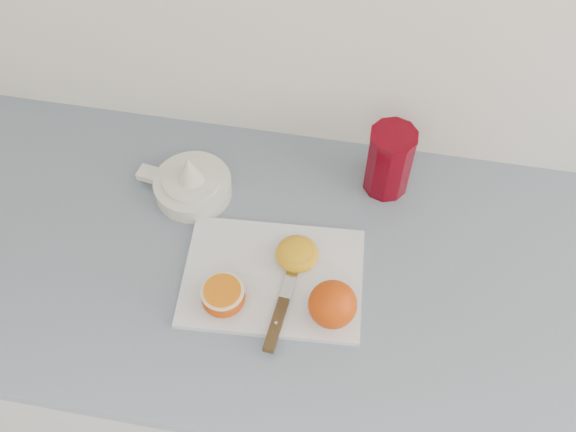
{
  "coord_description": "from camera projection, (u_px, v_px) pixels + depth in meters",
  "views": [
    {
      "loc": [
        -0.03,
        1.12,
        1.87
      ],
      "look_at": [
        -0.14,
        1.75,
        0.96
      ],
      "focal_mm": 40.0,
      "sensor_mm": 36.0,
      "label": 1
    }
  ],
  "objects": [
    {
      "name": "cutting_board",
      "position": [
        273.0,
        278.0,
        1.12
      ],
      "size": [
        0.33,
        0.24,
        0.01
      ],
      "primitive_type": "cube",
      "rotation": [
        0.0,
        0.0,
        0.07
      ],
      "color": "silver",
      "rests_on": "counter"
    },
    {
      "name": "paring_knife",
      "position": [
        279.0,
        314.0,
        1.06
      ],
      "size": [
        0.04,
        0.22,
        0.01
      ],
      "color": "#493119",
      "rests_on": "cutting_board"
    },
    {
      "name": "half_orange",
      "position": [
        223.0,
        297.0,
        1.06
      ],
      "size": [
        0.07,
        0.07,
        0.05
      ],
      "color": "#DD5200",
      "rests_on": "cutting_board"
    },
    {
      "name": "counter",
      "position": [
        302.0,
        360.0,
        1.51
      ],
      "size": [
        2.26,
        0.64,
        0.89
      ],
      "color": "silver",
      "rests_on": "ground"
    },
    {
      "name": "citrus_juicer",
      "position": [
        192.0,
        184.0,
        1.21
      ],
      "size": [
        0.19,
        0.15,
        0.1
      ],
      "color": "white",
      "rests_on": "counter"
    },
    {
      "name": "red_tumbler",
      "position": [
        389.0,
        163.0,
        1.19
      ],
      "size": [
        0.09,
        0.09,
        0.14
      ],
      "color": "#65000C",
      "rests_on": "counter"
    },
    {
      "name": "squeezed_shell",
      "position": [
        297.0,
        253.0,
        1.12
      ],
      "size": [
        0.08,
        0.08,
        0.03
      ],
      "color": "gold",
      "rests_on": "cutting_board"
    },
    {
      "name": "whole_orange",
      "position": [
        333.0,
        304.0,
        1.04
      ],
      "size": [
        0.08,
        0.08,
        0.08
      ],
      "color": "#DD5200",
      "rests_on": "cutting_board"
    }
  ]
}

